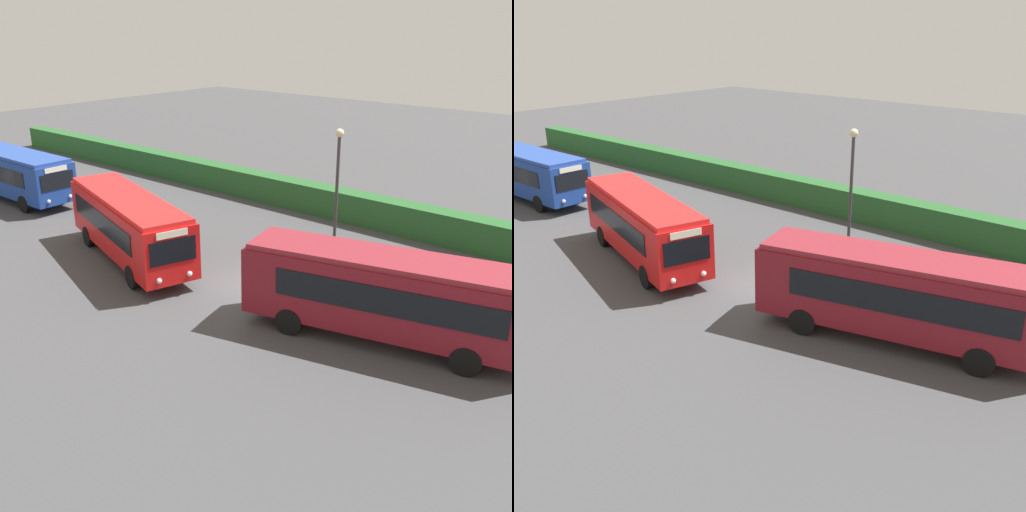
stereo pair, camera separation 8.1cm
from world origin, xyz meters
The scene contains 7 objects.
ground_plane centered at (0.00, 0.00, 0.00)m, with size 111.57×111.57×0.00m, color #424244.
bus_blue centered at (-19.74, 0.46, 1.74)m, with size 9.84×2.70×3.00m.
bus_red centered at (-6.16, -1.30, 1.80)m, with size 9.71×5.08×3.11m.
bus_maroon centered at (6.28, -0.28, 1.82)m, with size 9.98×4.68×3.16m.
person_left centered at (-21.58, 4.44, 0.93)m, with size 0.27×0.50×1.77m.
hedge_row centered at (0.00, 10.29, 0.82)m, with size 67.79×1.23×1.64m, color #265A29.
lamppost centered at (1.57, 3.85, 3.87)m, with size 0.36×0.36×6.29m.
Camera 1 is at (14.89, -17.01, 10.51)m, focal length 41.67 mm.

